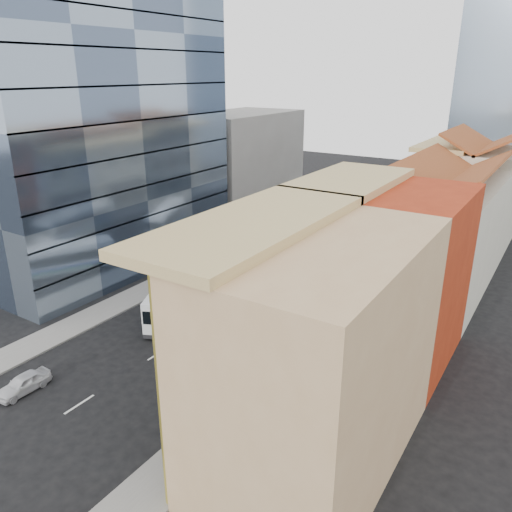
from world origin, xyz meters
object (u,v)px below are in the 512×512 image
Objects in this scene: shophouse_tan at (319,356)px; bus_left_near at (176,293)px; sedan_left at (23,383)px; bus_left_far at (290,241)px; bus_right at (320,278)px; office_tower at (96,117)px.

shophouse_tan is 1.34× the size of bus_left_near.
shophouse_tan is 4.04× the size of sedan_left.
bus_left_far is at bearing 87.41° from sedan_left.
bus_left_far is at bearing 59.26° from bus_left_near.
bus_right is (8.91, 9.20, 0.14)m from bus_left_near.
bus_right is at bearing 115.19° from shophouse_tan.
bus_right is 24.99m from sedan_left.
shophouse_tan is at bearing 16.66° from sedan_left.
office_tower is at bearing -158.13° from bus_right.
sedan_left is (-9.53, -23.07, -1.23)m from bus_right.
bus_left_near is 12.80m from bus_right.
office_tower reaches higher than bus_right.
sedan_left is (-18.03, -5.01, -5.41)m from shophouse_tan.
bus_right is (7.50, -8.05, 0.23)m from bus_left_far.
shophouse_tan is 0.47× the size of office_tower.
bus_right is 3.28× the size of sedan_left.
shophouse_tan is at bearing -53.18° from bus_right.
bus_right is (-8.50, 18.07, -4.18)m from shophouse_tan.
bus_left_near is 1.06× the size of bus_left_far.
bus_left_far is at bearing 144.61° from bus_right.
office_tower is at bearing 155.70° from shophouse_tan.
office_tower reaches higher than bus_left_near.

